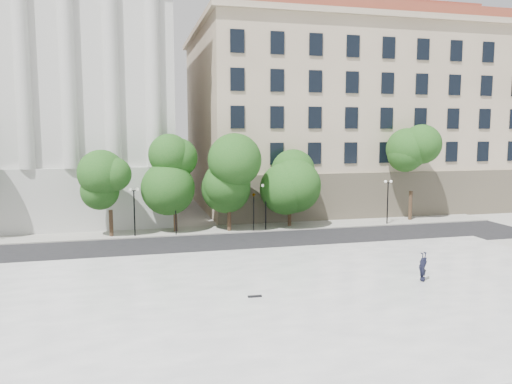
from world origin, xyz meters
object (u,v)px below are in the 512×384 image
at_px(person_lying, 422,277).
at_px(traffic_light_east, 254,193).
at_px(traffic_light_west, 175,196).
at_px(skateboard, 255,296).

bearing_deg(person_lying, traffic_light_east, 85.07).
xyz_separation_m(traffic_light_west, traffic_light_east, (7.17, -0.00, -0.02)).
distance_m(traffic_light_west, skateboard, 19.57).
distance_m(traffic_light_east, person_lying, 19.88).
height_order(traffic_light_east, skateboard, traffic_light_east).
xyz_separation_m(traffic_light_east, person_lying, (5.75, -18.80, -2.95)).
height_order(traffic_light_west, skateboard, traffic_light_west).
bearing_deg(person_lying, skateboard, 159.99).
relative_size(traffic_light_east, person_lying, 2.38).
distance_m(traffic_light_east, skateboard, 19.95).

